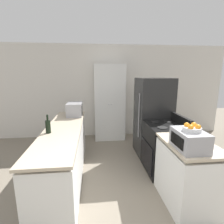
# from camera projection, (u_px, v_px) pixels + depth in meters

# --- Properties ---
(wall_back) EXTENTS (7.00, 0.06, 2.60)m
(wall_back) POSITION_uv_depth(u_px,v_px,m) (106.00, 92.00, 5.05)
(wall_back) COLOR silver
(wall_back) RESTS_ON ground_plane
(counter_left) EXTENTS (0.60, 2.62, 0.91)m
(counter_left) POSITION_uv_depth(u_px,v_px,m) (65.00, 153.00, 3.07)
(counter_left) COLOR silver
(counter_left) RESTS_ON ground_plane
(counter_right) EXTENTS (0.60, 0.90, 0.91)m
(counter_right) POSITION_uv_depth(u_px,v_px,m) (186.00, 175.00, 2.43)
(counter_right) COLOR silver
(counter_right) RESTS_ON ground_plane
(pantry_cabinet) EXTENTS (0.82, 0.54, 2.05)m
(pantry_cabinet) POSITION_uv_depth(u_px,v_px,m) (109.00, 103.00, 4.82)
(pantry_cabinet) COLOR silver
(pantry_cabinet) RESTS_ON ground_plane
(stove) EXTENTS (0.66, 0.74, 1.07)m
(stove) POSITION_uv_depth(u_px,v_px,m) (164.00, 148.00, 3.24)
(stove) COLOR black
(stove) RESTS_ON ground_plane
(refrigerator) EXTENTS (0.74, 0.73, 1.72)m
(refrigerator) POSITION_uv_depth(u_px,v_px,m) (153.00, 117.00, 3.92)
(refrigerator) COLOR black
(refrigerator) RESTS_ON ground_plane
(microwave) EXTENTS (0.33, 0.48, 0.28)m
(microwave) POSITION_uv_depth(u_px,v_px,m) (75.00, 109.00, 3.82)
(microwave) COLOR #939399
(microwave) RESTS_ON counter_left
(wine_bottle) EXTENTS (0.08, 0.08, 0.29)m
(wine_bottle) POSITION_uv_depth(u_px,v_px,m) (48.00, 126.00, 2.69)
(wine_bottle) COLOR black
(wine_bottle) RESTS_ON counter_left
(toaster_oven) EXTENTS (0.32, 0.45, 0.23)m
(toaster_oven) POSITION_uv_depth(u_px,v_px,m) (189.00, 140.00, 2.12)
(toaster_oven) COLOR #939399
(toaster_oven) RESTS_ON counter_right
(fruit_bowl) EXTENTS (0.21, 0.21, 0.10)m
(fruit_bowl) POSITION_uv_depth(u_px,v_px,m) (192.00, 128.00, 2.07)
(fruit_bowl) COLOR silver
(fruit_bowl) RESTS_ON toaster_oven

